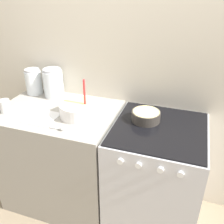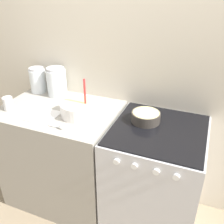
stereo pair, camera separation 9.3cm
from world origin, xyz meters
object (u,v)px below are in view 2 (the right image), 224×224
(mixing_bowl, at_px, (80,108))
(tin_can, at_px, (8,104))
(storage_jar_left, at_px, (38,82))
(storage_jar_middle, at_px, (57,83))
(baking_pan, at_px, (146,117))
(stove, at_px, (154,179))

(mixing_bowl, relative_size, tin_can, 2.82)
(mixing_bowl, bearing_deg, storage_jar_left, 155.69)
(tin_can, bearing_deg, mixing_bowl, 13.61)
(storage_jar_middle, bearing_deg, storage_jar_left, 180.00)
(mixing_bowl, xyz_separation_m, baking_pan, (0.50, 0.09, -0.02))
(stove, xyz_separation_m, tin_can, (-1.19, -0.16, 0.52))
(baking_pan, height_order, tin_can, tin_can)
(stove, distance_m, tin_can, 1.31)
(stove, height_order, mixing_bowl, mixing_bowl)
(stove, relative_size, tin_can, 8.79)
(storage_jar_left, bearing_deg, baking_pan, -9.07)
(baking_pan, distance_m, tin_can, 1.09)
(stove, bearing_deg, tin_can, -172.42)
(baking_pan, bearing_deg, tin_can, -168.15)
(stove, distance_m, storage_jar_left, 1.33)
(mixing_bowl, height_order, storage_jar_middle, mixing_bowl)
(baking_pan, xyz_separation_m, tin_can, (-1.07, -0.22, 0.01))
(mixing_bowl, xyz_separation_m, storage_jar_middle, (-0.37, 0.26, 0.05))
(storage_jar_left, bearing_deg, storage_jar_middle, 0.00)
(stove, relative_size, storage_jar_middle, 3.69)
(mixing_bowl, xyz_separation_m, tin_can, (-0.57, -0.14, -0.01))
(baking_pan, relative_size, tin_can, 1.99)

